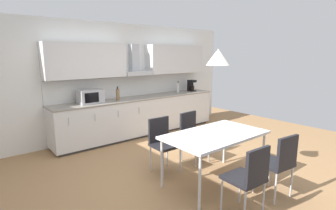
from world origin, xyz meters
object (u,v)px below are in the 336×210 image
at_px(bottle_brown, 118,94).
at_px(dining_table, 215,137).
at_px(chair_far_left, 162,139).
at_px(pendant_lamp, 218,57).
at_px(microwave, 90,96).
at_px(chair_far_right, 192,132).
at_px(bottle_white, 178,87).
at_px(chair_near_left, 250,174).
at_px(coffee_maker, 191,85).
at_px(chair_near_right, 279,160).

relative_size(bottle_brown, dining_table, 0.20).
distance_m(chair_far_left, pendant_lamp, 1.57).
xyz_separation_m(microwave, chair_far_right, (1.03, -1.92, -0.50)).
relative_size(microwave, bottle_white, 1.60).
height_order(dining_table, chair_near_left, chair_near_left).
height_order(chair_near_left, pendant_lamp, pendant_lamp).
distance_m(coffee_maker, bottle_brown, 2.29).
distance_m(microwave, chair_far_left, 2.01).
height_order(coffee_maker, dining_table, coffee_maker).
bearing_deg(coffee_maker, chair_far_right, -133.71).
bearing_deg(microwave, pendant_lamp, -75.61).
distance_m(chair_far_right, chair_near_right, 1.62).
xyz_separation_m(microwave, bottle_white, (2.44, 0.06, -0.01)).
bearing_deg(microwave, bottle_white, 1.31).
bearing_deg(chair_near_right, dining_table, 112.04).
relative_size(microwave, chair_far_right, 0.55).
bearing_deg(chair_near_right, microwave, 106.20).
distance_m(bottle_brown, chair_near_right, 3.56).
bearing_deg(bottle_brown, chair_near_right, -83.08).
distance_m(microwave, coffee_maker, 2.89).
bearing_deg(bottle_brown, chair_far_right, -77.15).
distance_m(bottle_white, chair_near_left, 4.18).
xyz_separation_m(bottle_white, chair_far_left, (-2.07, -1.97, -0.48)).
bearing_deg(coffee_maker, chair_near_left, -125.40).
bearing_deg(bottle_white, bottle_brown, -176.98).
relative_size(bottle_white, pendant_lamp, 0.94).
xyz_separation_m(coffee_maker, chair_near_left, (-2.53, -3.56, -0.51)).
bearing_deg(dining_table, microwave, 104.39).
distance_m(chair_far_left, chair_near_right, 1.75).
distance_m(coffee_maker, chair_far_right, 2.74).
distance_m(chair_near_right, pendant_lamp, 1.57).
relative_size(coffee_maker, chair_far_right, 0.34).
bearing_deg(dining_table, chair_near_right, -67.96).
bearing_deg(chair_near_left, chair_far_left, 89.73).
relative_size(microwave, chair_near_right, 0.55).
relative_size(bottle_brown, chair_far_right, 0.35).
bearing_deg(pendant_lamp, chair_near_left, -112.87).
bearing_deg(chair_far_left, dining_table, -67.59).
bearing_deg(coffee_maker, microwave, -179.48).
relative_size(coffee_maker, chair_near_left, 0.34).
bearing_deg(chair_far_right, chair_near_right, -90.14).
relative_size(chair_near_left, pendant_lamp, 2.72).
height_order(microwave, chair_near_right, microwave).
height_order(bottle_brown, dining_table, bottle_brown).
relative_size(microwave, coffee_maker, 1.60).
relative_size(bottle_brown, chair_near_right, 0.35).
xyz_separation_m(coffee_maker, pendant_lamp, (-2.19, -2.75, 0.80)).
height_order(coffee_maker, chair_near_left, coffee_maker).
height_order(chair_far_left, chair_near_right, same).
bearing_deg(bottle_brown, dining_table, -87.94).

